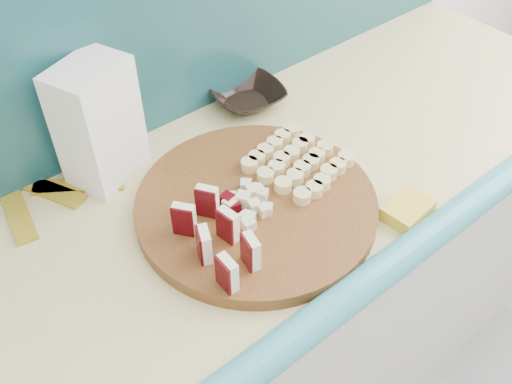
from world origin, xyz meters
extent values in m
cube|color=silver|center=(0.10, 1.50, 0.44)|extent=(2.20, 0.60, 0.88)
cube|color=#E1D684|center=(0.10, 1.50, 0.90)|extent=(2.20, 0.60, 0.03)
cube|color=teal|center=(0.10, 1.20, 0.90)|extent=(2.20, 0.06, 0.03)
cube|color=teal|center=(0.10, 1.79, 1.16)|extent=(2.20, 0.02, 0.50)
cylinder|color=#482A0F|center=(0.25, 1.45, 0.92)|extent=(0.52, 0.52, 0.03)
cube|color=#F7EAC6|center=(0.10, 1.33, 0.97)|extent=(0.02, 0.04, 0.06)
cube|color=#400409|center=(0.09, 1.32, 0.97)|extent=(0.01, 0.04, 0.06)
cube|color=#F7EAC6|center=(0.10, 1.40, 0.97)|extent=(0.02, 0.04, 0.06)
cube|color=#400409|center=(0.09, 1.39, 0.97)|extent=(0.01, 0.04, 0.06)
cube|color=#F7EAC6|center=(0.11, 1.47, 0.97)|extent=(0.02, 0.04, 0.06)
cube|color=#400409|center=(0.10, 1.46, 0.97)|extent=(0.01, 0.04, 0.06)
cube|color=#F7EAC6|center=(0.15, 1.34, 0.97)|extent=(0.02, 0.04, 0.06)
cube|color=#400409|center=(0.14, 1.34, 0.97)|extent=(0.01, 0.04, 0.06)
cube|color=#F7EAC6|center=(0.16, 1.41, 0.97)|extent=(0.02, 0.04, 0.06)
cube|color=#400409|center=(0.15, 1.40, 0.97)|extent=(0.01, 0.04, 0.06)
cube|color=#F7EAC6|center=(0.17, 1.48, 0.97)|extent=(0.02, 0.04, 0.06)
cube|color=#400409|center=(0.16, 1.47, 0.97)|extent=(0.01, 0.04, 0.06)
cube|color=beige|center=(0.24, 1.44, 0.95)|extent=(0.02, 0.02, 0.02)
cube|color=beige|center=(0.24, 1.45, 0.95)|extent=(0.02, 0.02, 0.02)
cube|color=#400409|center=(0.24, 1.46, 0.95)|extent=(0.02, 0.02, 0.02)
cube|color=beige|center=(0.23, 1.45, 0.95)|extent=(0.02, 0.02, 0.02)
cube|color=beige|center=(0.22, 1.46, 0.95)|extent=(0.02, 0.02, 0.02)
cube|color=beige|center=(0.21, 1.47, 0.95)|extent=(0.02, 0.02, 0.02)
cube|color=beige|center=(0.22, 1.45, 0.95)|extent=(0.02, 0.02, 0.02)
cube|color=beige|center=(0.21, 1.45, 0.95)|extent=(0.02, 0.02, 0.02)
cube|color=#400409|center=(0.20, 1.44, 0.95)|extent=(0.02, 0.02, 0.02)
cube|color=beige|center=(0.21, 1.43, 0.95)|extent=(0.02, 0.02, 0.02)
cube|color=beige|center=(0.21, 1.42, 0.95)|extent=(0.02, 0.02, 0.02)
cube|color=beige|center=(0.23, 1.43, 0.95)|extent=(0.02, 0.02, 0.02)
cube|color=beige|center=(0.23, 1.42, 0.95)|extent=(0.02, 0.02, 0.02)
cube|color=beige|center=(0.24, 1.42, 0.95)|extent=(0.02, 0.02, 0.02)
cube|color=#400409|center=(0.24, 1.44, 0.95)|extent=(0.02, 0.02, 0.02)
cube|color=beige|center=(0.25, 1.44, 0.95)|extent=(0.02, 0.02, 0.02)
cylinder|color=#DDCD87|center=(0.32, 1.39, 0.95)|extent=(0.03, 0.03, 0.02)
cylinder|color=#DDCD87|center=(0.35, 1.40, 0.95)|extent=(0.03, 0.03, 0.02)
cylinder|color=#DDCD87|center=(0.37, 1.40, 0.95)|extent=(0.03, 0.03, 0.02)
cylinder|color=#DDCD87|center=(0.40, 1.41, 0.95)|extent=(0.03, 0.03, 0.02)
cylinder|color=#DDCD87|center=(0.43, 1.41, 0.95)|extent=(0.03, 0.03, 0.02)
cylinder|color=#DDCD87|center=(0.45, 1.42, 0.95)|extent=(0.03, 0.03, 0.02)
cylinder|color=#DDCD87|center=(0.31, 1.44, 0.95)|extent=(0.03, 0.03, 0.02)
cylinder|color=#DDCD87|center=(0.34, 1.44, 0.95)|extent=(0.03, 0.03, 0.02)
cylinder|color=#DDCD87|center=(0.37, 1.44, 0.95)|extent=(0.03, 0.03, 0.02)
cylinder|color=#DDCD87|center=(0.39, 1.45, 0.95)|extent=(0.03, 0.03, 0.02)
cylinder|color=#DDCD87|center=(0.42, 1.45, 0.95)|extent=(0.03, 0.03, 0.02)
cylinder|color=#DDCD87|center=(0.45, 1.46, 0.95)|extent=(0.03, 0.03, 0.02)
cylinder|color=#DDCD87|center=(0.30, 1.48, 0.95)|extent=(0.03, 0.03, 0.02)
cylinder|color=#DDCD87|center=(0.33, 1.48, 0.95)|extent=(0.03, 0.03, 0.02)
cylinder|color=#DDCD87|center=(0.36, 1.49, 0.95)|extent=(0.03, 0.03, 0.02)
cylinder|color=#DDCD87|center=(0.38, 1.49, 0.95)|extent=(0.03, 0.03, 0.02)
cylinder|color=#DDCD87|center=(0.41, 1.50, 0.95)|extent=(0.03, 0.03, 0.02)
cylinder|color=#DDCD87|center=(0.44, 1.50, 0.95)|extent=(0.03, 0.03, 0.02)
cylinder|color=#DDCD87|center=(0.30, 1.52, 0.95)|extent=(0.03, 0.03, 0.02)
cylinder|color=#DDCD87|center=(0.32, 1.53, 0.95)|extent=(0.03, 0.03, 0.02)
cylinder|color=#DDCD87|center=(0.35, 1.53, 0.95)|extent=(0.03, 0.03, 0.02)
cylinder|color=#DDCD87|center=(0.38, 1.54, 0.95)|extent=(0.03, 0.03, 0.02)
cylinder|color=#DDCD87|center=(0.40, 1.54, 0.95)|extent=(0.03, 0.03, 0.02)
cylinder|color=#DDCD87|center=(0.43, 1.55, 0.95)|extent=(0.03, 0.03, 0.02)
imported|color=black|center=(0.46, 1.72, 0.93)|extent=(0.19, 0.19, 0.04)
cube|color=white|center=(0.10, 1.72, 1.03)|extent=(0.17, 0.15, 0.24)
cube|color=yellow|center=(0.46, 1.26, 0.92)|extent=(0.10, 0.07, 0.03)
cube|color=gold|center=(-0.09, 1.73, 0.91)|extent=(0.07, 0.18, 0.01)
cube|color=gold|center=(-0.03, 1.75, 0.91)|extent=(0.11, 0.18, 0.01)
cube|color=gold|center=(0.03, 1.72, 0.91)|extent=(0.17, 0.13, 0.01)
camera|label=1|loc=(-0.22, 0.88, 1.68)|focal=40.00mm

